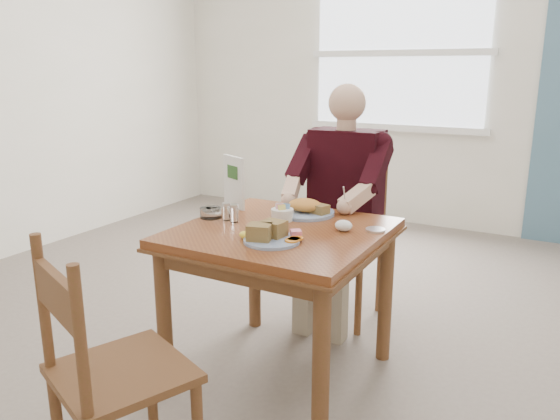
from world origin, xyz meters
The scene contains 16 objects.
floor centered at (0.00, 0.00, 0.00)m, with size 6.00×6.00×0.00m, color #6F625A.
wall_back centered at (0.00, 3.00, 1.40)m, with size 5.50×5.50×0.00m, color white.
lemon_wedge centered at (-0.06, -0.22, 0.77)m, with size 0.06×0.04×0.03m, color yellow.
napkin centered at (0.27, 0.10, 0.78)m, with size 0.08×0.07×0.05m, color white.
metal_dish centered at (0.39, 0.17, 0.76)m, with size 0.09×0.09×0.01m, color silver.
window centered at (-0.40, 2.97, 1.60)m, with size 1.72×0.04×1.42m.
table centered at (0.00, 0.00, 0.64)m, with size 0.92×0.92×0.75m.
chair_far centered at (0.00, 0.80, 0.48)m, with size 0.42×0.42×0.95m.
chair_near centered at (-0.12, -0.97, 0.48)m, with size 0.55×0.55×0.95m.
diner centered at (0.00, 0.71, 0.81)m, with size 0.53×0.56×1.39m.
near_plate centered at (0.05, -0.19, 0.78)m, with size 0.27×0.27×0.08m.
far_plate centered at (-0.01, 0.28, 0.78)m, with size 0.37×0.37×0.08m.
caddy centered at (-0.06, 0.13, 0.78)m, with size 0.14×0.14×0.08m.
shakers centered at (-0.27, -0.01, 0.79)m, with size 0.09×0.05×0.09m.
creamer centered at (-0.39, -0.01, 0.78)m, with size 0.11×0.11×0.05m.
menu centered at (-0.41, 0.22, 0.89)m, with size 0.17×0.09×0.27m.
Camera 1 is at (1.16, -2.11, 1.47)m, focal length 35.00 mm.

